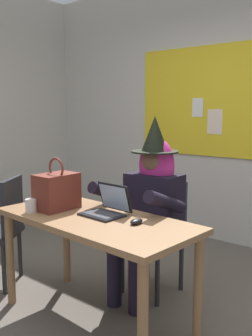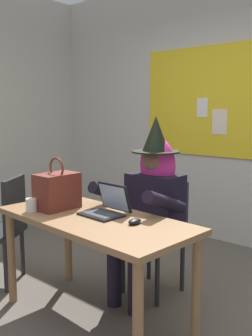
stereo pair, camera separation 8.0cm
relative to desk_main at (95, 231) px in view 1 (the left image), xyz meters
The scene contains 10 objects.
ground_plane 0.65m from the desk_main, 29.39° to the left, with size 24.00×24.00×0.00m, color #5B544C.
wall_back_bulletin 2.29m from the desk_main, 88.80° to the left, with size 5.48×2.32×2.95m.
desk_main is the anchor object (origin of this frame).
chair_at_desk 0.70m from the desk_main, 86.92° to the left, with size 0.42×0.42×0.89m.
person_costumed 0.58m from the desk_main, 85.94° to the left, with size 0.61×0.66×1.41m.
laptop 0.18m from the desk_main, 80.78° to the left, with size 0.30×0.27×0.21m.
computer_mouse 0.34m from the desk_main, 10.24° to the left, with size 0.06×0.10×0.03m, color black.
handbag 0.43m from the desk_main, behind, with size 0.20×0.30×0.38m.
coffee_mug 0.50m from the desk_main, 155.60° to the right, with size 0.08×0.08×0.10m, color silver.
chair_spare_by_window 1.02m from the desk_main, behind, with size 0.58×0.58×0.91m.
Camera 1 is at (1.73, -1.82, 1.46)m, focal length 41.34 mm.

